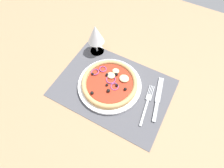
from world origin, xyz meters
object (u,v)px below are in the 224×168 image
object	(u,v)px
knife	(158,98)
wine_glass	(96,35)
pizza	(110,83)
fork	(147,102)
plate	(110,85)

from	to	relation	value
knife	wine_glass	distance (cm)	36.63
pizza	wine_glass	size ratio (longest dim) A/B	1.52
fork	knife	bearing A→B (deg)	-46.03
plate	knife	world-z (taller)	plate
pizza	knife	world-z (taller)	pizza
pizza	wine_glass	distance (cm)	21.33
fork	plate	bearing A→B (deg)	82.92
plate	fork	bearing A→B (deg)	1.13
plate	fork	xyz separation A→B (cm)	(16.65, 0.33, -0.42)
plate	pizza	world-z (taller)	pizza
wine_glass	knife	bearing A→B (deg)	-16.25
knife	fork	bearing A→B (deg)	129.83
pizza	fork	world-z (taller)	pizza
pizza	fork	size ratio (longest dim) A/B	1.26
plate	knife	bearing A→B (deg)	11.90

